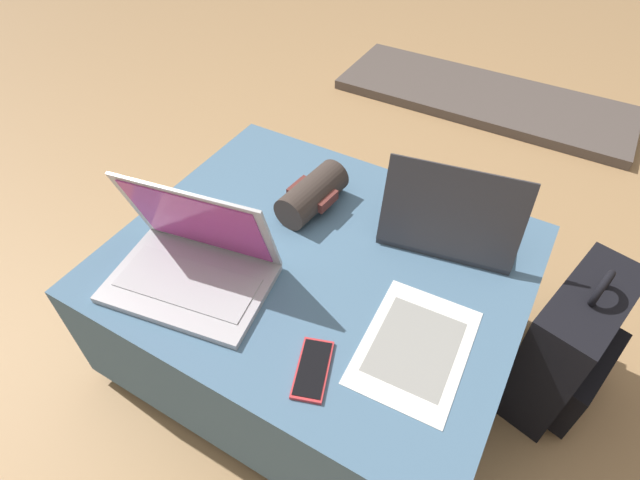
{
  "coord_description": "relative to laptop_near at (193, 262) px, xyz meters",
  "views": [
    {
      "loc": [
        0.41,
        -0.71,
        1.28
      ],
      "look_at": [
        0.01,
        -0.02,
        0.47
      ],
      "focal_mm": 28.0,
      "sensor_mm": 36.0,
      "label": 1
    }
  ],
  "objects": [
    {
      "name": "ground_plane",
      "position": [
        0.22,
        0.2,
        -0.44
      ],
      "size": [
        14.0,
        14.0,
        0.0
      ],
      "primitive_type": "plane",
      "color": "tan"
    },
    {
      "name": "laptop_far",
      "position": [
        0.46,
        0.42,
        -0.0
      ],
      "size": [
        0.36,
        0.28,
        0.23
      ],
      "rotation": [
        0.0,
        0.0,
        3.32
      ],
      "color": "#333338",
      "rests_on": "ottoman"
    },
    {
      "name": "ottoman",
      "position": [
        0.22,
        0.2,
        -0.24
      ],
      "size": [
        0.98,
        0.81,
        0.39
      ],
      "color": "#2A3D4E",
      "rests_on": "ground_plane"
    },
    {
      "name": "wrist_brace",
      "position": [
        0.11,
        0.35,
        -0.01
      ],
      "size": [
        0.12,
        0.22,
        0.09
      ],
      "rotation": [
        0.0,
        0.0,
        4.61
      ],
      "color": "#3D332D",
      "rests_on": "ottoman"
    },
    {
      "name": "backpack",
      "position": [
        0.83,
        0.4,
        -0.25
      ],
      "size": [
        0.25,
        0.36,
        0.47
      ],
      "rotation": [
        0.0,
        0.0,
        1.33
      ],
      "color": "black",
      "rests_on": "ground_plane"
    },
    {
      "name": "laptop_near",
      "position": [
        0.0,
        0.0,
        0.0
      ],
      "size": [
        0.4,
        0.3,
        0.25
      ],
      "rotation": [
        0.0,
        0.0,
        0.17
      ],
      "color": "#B7B7BC",
      "rests_on": "ottoman"
    },
    {
      "name": "cell_phone",
      "position": [
        0.36,
        -0.08,
        -0.05
      ],
      "size": [
        0.1,
        0.15,
        0.01
      ],
      "rotation": [
        0.0,
        0.0,
        3.47
      ],
      "color": "red",
      "rests_on": "ottoman"
    },
    {
      "name": "fireplace_hearth",
      "position": [
        0.22,
        1.82,
        -0.42
      ],
      "size": [
        1.4,
        0.5,
        0.04
      ],
      "color": "#564C47",
      "rests_on": "ground_plane"
    },
    {
      "name": "paper_sheet",
      "position": [
        0.52,
        0.08,
        -0.05
      ],
      "size": [
        0.22,
        0.31,
        0.0
      ],
      "rotation": [
        0.0,
        0.0,
        0.05
      ],
      "color": "white",
      "rests_on": "ottoman"
    }
  ]
}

